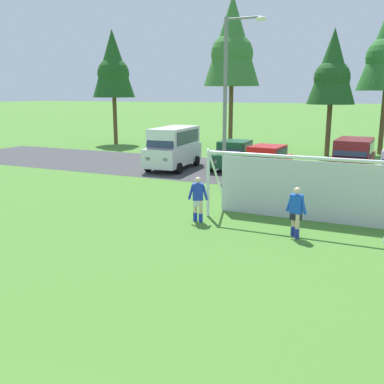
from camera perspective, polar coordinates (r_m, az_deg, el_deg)
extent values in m
plane|color=#477A2D|center=(17.44, 11.83, -2.47)|extent=(400.00, 400.00, 0.00)
cube|color=#3D3D3F|center=(25.02, 15.89, 1.95)|extent=(52.00, 8.40, 0.01)
cylinder|color=white|center=(16.10, 2.13, 1.00)|extent=(0.12, 0.12, 2.44)
cylinder|color=white|center=(14.90, 15.33, 4.36)|extent=(7.32, 0.12, 0.12)
cylinder|color=white|center=(16.89, 3.30, 1.97)|extent=(0.08, 1.94, 2.46)
cube|color=silver|center=(16.11, 15.63, 0.09)|extent=(6.95, 0.04, 2.20)
cylinder|color=beige|center=(15.53, 1.15, -2.55)|extent=(0.14, 0.14, 0.80)
cylinder|color=beige|center=(15.65, 0.42, -2.42)|extent=(0.14, 0.14, 0.80)
cylinder|color=#1E38B7|center=(15.60, 1.15, -3.40)|extent=(0.15, 0.15, 0.32)
cylinder|color=#1E38B7|center=(15.72, 0.42, -3.27)|extent=(0.15, 0.15, 0.32)
cube|color=silver|center=(15.51, 0.79, -1.34)|extent=(0.40, 0.34, 0.28)
cube|color=#1E38B7|center=(15.42, 0.79, 0.02)|extent=(0.44, 0.37, 0.60)
sphere|color=beige|center=(15.33, 0.80, 1.59)|extent=(0.22, 0.22, 0.22)
cylinder|color=#1E38B7|center=(15.39, 1.72, -0.09)|extent=(0.25, 0.17, 0.55)
cylinder|color=#1E38B7|center=(15.47, -0.13, -0.01)|extent=(0.25, 0.17, 0.55)
cylinder|color=beige|center=(14.20, 13.72, -4.41)|extent=(0.14, 0.14, 0.80)
cylinder|color=beige|center=(14.43, 13.23, -4.11)|extent=(0.14, 0.14, 0.80)
cylinder|color=#232D99|center=(14.27, 13.66, -5.33)|extent=(0.15, 0.15, 0.32)
cylinder|color=#232D99|center=(14.50, 13.18, -5.01)|extent=(0.15, 0.15, 0.32)
cube|color=black|center=(14.23, 13.54, -3.02)|extent=(0.37, 0.27, 0.28)
cube|color=blue|center=(14.13, 13.62, -1.54)|extent=(0.42, 0.30, 0.60)
sphere|color=beige|center=(14.03, 13.71, 0.16)|extent=(0.22, 0.22, 0.22)
cylinder|color=blue|center=(14.02, 14.51, -1.79)|extent=(0.24, 0.13, 0.55)
cylinder|color=blue|center=(14.26, 12.73, -1.45)|extent=(0.24, 0.13, 0.55)
cube|color=silver|center=(26.60, -2.50, 4.95)|extent=(2.26, 4.92, 1.10)
cube|color=silver|center=(26.65, -2.35, 7.34)|extent=(2.06, 4.21, 1.10)
cube|color=#28384C|center=(24.86, -4.14, 6.88)|extent=(1.69, 0.57, 0.91)
cube|color=#28384C|center=(26.31, -0.51, 7.28)|extent=(0.26, 3.48, 0.77)
cube|color=white|center=(24.24, -3.53, 4.28)|extent=(0.28, 0.10, 0.20)
cube|color=white|center=(24.70, -5.82, 4.40)|extent=(0.28, 0.10, 0.20)
cube|color=#B21414|center=(28.56, 0.38, 5.61)|extent=(0.28, 0.10, 0.20)
cube|color=#B21414|center=(28.95, -1.63, 5.70)|extent=(0.28, 0.10, 0.20)
cylinder|color=black|center=(24.95, -1.77, 3.15)|extent=(0.28, 0.65, 0.64)
cylinder|color=black|center=(25.75, -5.80, 3.39)|extent=(0.28, 0.65, 0.64)
cylinder|color=black|center=(27.68, 0.60, 4.12)|extent=(0.28, 0.65, 0.64)
cylinder|color=black|center=(28.41, -3.12, 4.33)|extent=(0.28, 0.65, 0.64)
cube|color=#194C2D|center=(26.58, 5.55, 4.52)|extent=(1.89, 4.24, 0.76)
cube|color=#194C2D|center=(26.63, 5.69, 6.06)|extent=(1.70, 2.14, 0.64)
cube|color=#28384C|center=(25.72, 5.02, 5.78)|extent=(1.54, 0.35, 0.55)
cube|color=#28384C|center=(26.39, 7.43, 5.95)|extent=(0.08, 1.79, 0.45)
cube|color=white|center=(24.48, 5.18, 3.93)|extent=(0.28, 0.09, 0.20)
cube|color=white|center=(24.80, 3.00, 4.09)|extent=(0.28, 0.09, 0.20)
cube|color=#B21414|center=(28.39, 7.79, 5.10)|extent=(0.28, 0.09, 0.20)
cube|color=#B21414|center=(28.67, 5.88, 5.22)|extent=(0.28, 0.09, 0.20)
cylinder|color=black|center=(25.15, 6.58, 3.15)|extent=(0.25, 0.65, 0.64)
cylinder|color=black|center=(25.71, 2.73, 3.43)|extent=(0.25, 0.65, 0.64)
cylinder|color=black|center=(27.62, 8.15, 3.97)|extent=(0.25, 0.65, 0.64)
cylinder|color=black|center=(28.14, 4.60, 4.22)|extent=(0.25, 0.65, 0.64)
cube|color=red|center=(24.30, 9.72, 3.61)|extent=(2.13, 4.33, 0.76)
cube|color=red|center=(24.34, 9.90, 5.29)|extent=(1.82, 2.22, 0.64)
cube|color=#28384C|center=(23.43, 9.11, 4.98)|extent=(1.55, 0.43, 0.55)
cube|color=#28384C|center=(24.08, 11.78, 5.13)|extent=(0.18, 1.78, 0.45)
cube|color=white|center=(22.21, 9.14, 2.91)|extent=(0.29, 0.10, 0.20)
cube|color=white|center=(22.56, 6.78, 3.13)|extent=(0.29, 0.10, 0.20)
cube|color=#B21414|center=(26.08, 12.27, 4.24)|extent=(0.29, 0.10, 0.20)
cube|color=#B21414|center=(26.37, 10.21, 4.42)|extent=(0.29, 0.10, 0.20)
cylinder|color=black|center=(22.86, 10.71, 2.03)|extent=(0.29, 0.66, 0.64)
cylinder|color=black|center=(23.48, 6.55, 2.45)|extent=(0.29, 0.66, 0.64)
cylinder|color=black|center=(25.31, 12.59, 2.98)|extent=(0.29, 0.66, 0.64)
cylinder|color=black|center=(25.87, 8.77, 3.35)|extent=(0.29, 0.66, 0.64)
cube|color=maroon|center=(24.83, 20.38, 3.47)|extent=(2.11, 4.68, 1.00)
cube|color=maroon|center=(24.91, 20.60, 5.62)|extent=(1.88, 3.08, 0.84)
cube|color=#28384C|center=(23.51, 20.18, 5.22)|extent=(1.63, 0.45, 0.71)
cube|color=#28384C|center=(24.82, 22.63, 5.43)|extent=(0.16, 2.55, 0.59)
cube|color=white|center=(22.55, 20.98, 2.67)|extent=(0.28, 0.09, 0.20)
cube|color=white|center=(22.68, 18.36, 2.92)|extent=(0.28, 0.09, 0.20)
cube|color=#B21414|center=(27.00, 22.09, 4.13)|extent=(0.28, 0.09, 0.20)
cube|color=#B21414|center=(27.11, 19.90, 4.34)|extent=(0.28, 0.09, 0.20)
cylinder|color=black|center=(23.42, 22.15, 1.56)|extent=(0.27, 0.65, 0.64)
cylinder|color=black|center=(23.65, 17.57, 2.01)|extent=(0.27, 0.65, 0.64)
cylinder|color=black|center=(26.22, 22.74, 2.63)|extent=(0.27, 0.65, 0.64)
cylinder|color=black|center=(26.43, 18.64, 3.02)|extent=(0.27, 0.65, 0.64)
cube|color=white|center=(22.53, 24.03, 2.09)|extent=(0.29, 0.10, 0.20)
cylinder|color=black|center=(23.38, 23.12, 1.45)|extent=(0.29, 0.66, 0.64)
cylinder|color=black|center=(25.93, 23.72, 2.43)|extent=(0.29, 0.66, 0.64)
cylinder|color=brown|center=(40.62, -10.10, 9.23)|extent=(0.36, 0.36, 4.19)
cone|color=#1E511E|center=(40.63, -10.39, 16.32)|extent=(3.77, 3.77, 5.87)
sphere|color=#1E511E|center=(40.58, -10.34, 15.08)|extent=(2.83, 2.83, 2.83)
cylinder|color=brown|center=(37.32, 5.13, 9.81)|extent=(0.36, 0.36, 5.15)
cone|color=#387533|center=(37.51, 5.33, 19.27)|extent=(4.63, 4.63, 7.21)
sphere|color=#387533|center=(37.40, 5.29, 17.63)|extent=(3.47, 3.47, 3.47)
cylinder|color=brown|center=(33.55, 17.53, 7.75)|extent=(0.36, 0.36, 3.77)
cone|color=#1E511E|center=(33.50, 18.07, 15.47)|extent=(3.39, 3.39, 5.27)
sphere|color=#1E511E|center=(33.46, 17.97, 14.12)|extent=(2.54, 2.54, 2.54)
cylinder|color=brown|center=(35.95, 23.81, 8.35)|extent=(0.36, 0.36, 4.75)
cylinder|color=slate|center=(20.60, 4.36, 11.18)|extent=(0.18, 0.18, 7.87)
cylinder|color=slate|center=(21.05, 4.19, 0.83)|extent=(0.32, 0.32, 0.30)
cylinder|color=slate|center=(20.58, 6.81, 21.84)|extent=(1.60, 0.10, 0.10)
ellipsoid|color=white|center=(20.34, 9.11, 21.65)|extent=(0.48, 0.28, 0.20)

